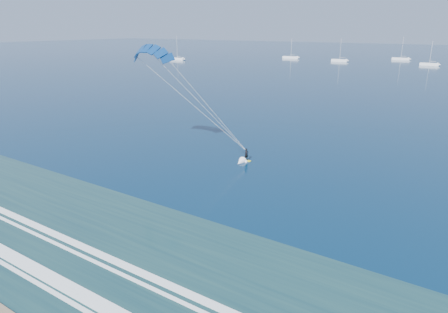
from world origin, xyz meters
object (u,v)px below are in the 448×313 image
Objects in this scene: sailboat_1 at (340,60)px; sailboat_3 at (429,64)px; sailboat_0 at (177,59)px; sailboat_2 at (401,59)px; kitesurfer_rig at (196,99)px; sailboat_7 at (291,57)px.

sailboat_3 is at bearing 1.67° from sailboat_1.
sailboat_0 is 1.04× the size of sailboat_2.
sailboat_0 is at bearing 130.77° from kitesurfer_rig.
sailboat_2 reaches higher than sailboat_7.
sailboat_1 is at bearing -178.33° from sailboat_3.
sailboat_1 is (76.02, 38.19, -0.01)m from sailboat_0.
sailboat_0 reaches higher than sailboat_1.
sailboat_3 is (6.97, 167.71, -7.42)m from kitesurfer_rig.
kitesurfer_rig is 195.91m from sailboat_2.
sailboat_1 is 30.35m from sailboat_7.
sailboat_2 is at bearing 23.27° from sailboat_7.
sailboat_1 is 1.01× the size of sailboat_3.
sailboat_3 is 71.52m from sailboat_7.
sailboat_3 is (17.50, -27.77, -0.00)m from sailboat_2.
sailboat_1 is at bearing -129.71° from sailboat_2.
sailboat_2 is at bearing 50.29° from sailboat_1.
sailboat_0 is at bearing -136.41° from sailboat_7.
sailboat_2 reaches higher than sailboat_3.
sailboat_1 reaches higher than sailboat_3.
sailboat_0 is 1.12× the size of sailboat_3.
sailboat_3 is at bearing -3.70° from sailboat_7.
sailboat_1 is at bearing 26.67° from sailboat_0.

